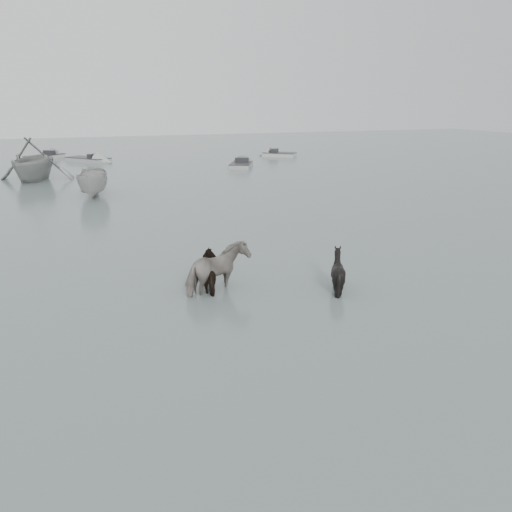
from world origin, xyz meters
TOP-DOWN VIEW (x-y plane):
  - ground at (0.00, 0.00)m, footprint 140.00×140.00m
  - pony_pinto at (0.44, 0.95)m, footprint 2.17×1.65m
  - pony_dark at (0.42, 1.33)m, footprint 1.56×1.66m
  - pony_black at (3.79, -0.09)m, footprint 1.60×1.52m
  - rowboat_trail at (-5.43, 25.77)m, footprint 6.51×7.05m
  - boat_small at (-1.96, 17.99)m, footprint 2.27×4.58m
  - skiff_port at (10.25, 27.36)m, footprint 3.44×4.75m
  - skiff_mid at (-1.40, 36.10)m, footprint 4.95×5.66m
  - skiff_star at (16.62, 34.14)m, footprint 4.38×4.05m
  - skiff_far at (-5.18, 40.02)m, footprint 4.79×4.93m

SIDE VIEW (x-z plane):
  - ground at x=0.00m, z-range 0.00..0.00m
  - skiff_port at x=10.25m, z-range 0.00..0.75m
  - skiff_mid at x=-1.40m, z-range 0.00..0.75m
  - skiff_star at x=16.62m, z-range 0.00..0.75m
  - skiff_far at x=-5.18m, z-range 0.00..0.75m
  - pony_dark at x=0.42m, z-range 0.00..1.33m
  - pony_black at x=3.79m, z-range 0.00..1.40m
  - pony_pinto at x=0.44m, z-range 0.00..1.66m
  - boat_small at x=-1.96m, z-range 0.00..1.69m
  - rowboat_trail at x=-5.43m, z-range 0.00..3.09m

